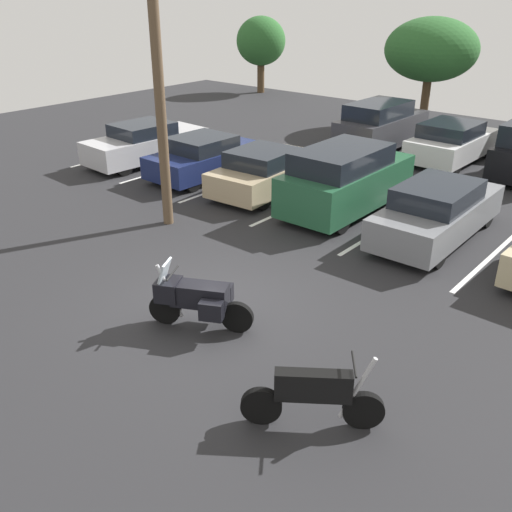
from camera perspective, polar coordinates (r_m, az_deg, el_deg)
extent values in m
cube|color=#262628|center=(11.98, -4.53, -5.05)|extent=(44.00, 44.00, 0.10)
cylinder|color=black|center=(11.29, -9.11, -5.25)|extent=(0.61, 0.40, 0.63)
cylinder|color=black|center=(10.89, -1.90, -6.16)|extent=(0.61, 0.40, 0.63)
cube|color=black|center=(10.86, -5.66, -3.89)|extent=(1.16, 0.88, 0.45)
cylinder|color=#B2B2B7|center=(11.05, -8.67, -3.52)|extent=(0.47, 0.30, 1.10)
cylinder|color=black|center=(10.84, -8.42, -1.72)|extent=(0.32, 0.57, 0.04)
cube|color=black|center=(11.04, -8.79, -3.32)|extent=(0.62, 0.65, 0.40)
cube|color=#B2C1CC|center=(10.87, -9.17, -1.45)|extent=(0.35, 0.46, 0.39)
cube|color=black|center=(10.54, -4.52, -5.50)|extent=(0.50, 0.42, 0.36)
cube|color=black|center=(11.12, -3.48, -3.67)|extent=(0.50, 0.42, 0.36)
cylinder|color=black|center=(8.91, 10.75, -14.99)|extent=(0.58, 0.47, 0.63)
cylinder|color=black|center=(8.84, 0.53, -14.82)|extent=(0.58, 0.47, 0.63)
cube|color=black|center=(8.58, 5.78, -12.84)|extent=(1.06, 0.87, 0.47)
cylinder|color=#B2B2B7|center=(8.64, 10.16, -12.94)|extent=(0.44, 0.35, 1.10)
cylinder|color=black|center=(8.37, 9.83, -10.65)|extent=(0.40, 0.52, 0.04)
cube|color=silver|center=(23.44, -12.94, 10.04)|extent=(0.12, 5.05, 0.01)
cube|color=silver|center=(21.27, -8.09, 8.86)|extent=(0.12, 5.05, 0.01)
cube|color=silver|center=(19.29, -2.23, 7.35)|extent=(0.12, 5.05, 0.01)
cube|color=silver|center=(17.57, 4.81, 5.41)|extent=(0.12, 5.05, 0.01)
cube|color=silver|center=(16.19, 13.16, 2.99)|extent=(0.12, 5.05, 0.01)
cube|color=silver|center=(15.23, 22.75, 0.13)|extent=(0.12, 5.05, 0.01)
cube|color=#B7B7BC|center=(21.93, -10.93, 10.84)|extent=(2.04, 4.76, 0.81)
cube|color=black|center=(21.71, -11.34, 12.38)|extent=(1.76, 2.13, 0.45)
cylinder|color=black|center=(23.52, -8.87, 11.25)|extent=(0.25, 0.66, 0.65)
cylinder|color=black|center=(22.36, -6.37, 10.65)|extent=(0.25, 0.66, 0.65)
cylinder|color=black|center=(21.78, -15.47, 9.48)|extent=(0.25, 0.66, 0.65)
cylinder|color=black|center=(20.53, -13.14, 8.77)|extent=(0.25, 0.66, 0.65)
cube|color=navy|center=(19.93, -5.01, 9.60)|extent=(1.96, 4.26, 0.73)
cube|color=black|center=(19.66, -5.45, 11.19)|extent=(1.78, 1.98, 0.48)
cylinder|color=black|center=(21.54, -3.75, 10.16)|extent=(0.23, 0.65, 0.64)
cylinder|color=black|center=(20.46, -0.43, 9.37)|extent=(0.23, 0.65, 0.64)
cylinder|color=black|center=(19.68, -9.69, 8.35)|extent=(0.23, 0.65, 0.64)
cylinder|color=black|center=(18.50, -6.40, 7.43)|extent=(0.23, 0.65, 0.64)
cube|color=tan|center=(18.37, 1.38, 8.28)|extent=(2.18, 4.55, 0.74)
cube|color=black|center=(17.89, 0.67, 9.87)|extent=(1.86, 2.07, 0.50)
cylinder|color=black|center=(20.08, 1.96, 9.01)|extent=(0.26, 0.64, 0.62)
cylinder|color=black|center=(19.25, 5.97, 8.15)|extent=(0.26, 0.64, 0.62)
cylinder|color=black|center=(17.79, -3.59, 6.76)|extent=(0.26, 0.64, 0.62)
cylinder|color=black|center=(16.85, 0.67, 5.72)|extent=(0.26, 0.64, 0.62)
cube|color=#235638|center=(16.86, 9.11, 7.10)|extent=(1.95, 4.65, 1.13)
cube|color=black|center=(16.31, 8.65, 9.67)|extent=(1.79, 2.96, 0.59)
cylinder|color=black|center=(18.69, 9.39, 7.50)|extent=(0.22, 0.68, 0.68)
cylinder|color=black|center=(17.95, 13.96, 6.32)|extent=(0.22, 0.68, 0.68)
cylinder|color=black|center=(16.19, 3.54, 4.93)|extent=(0.22, 0.68, 0.68)
cylinder|color=black|center=(15.34, 8.55, 3.47)|extent=(0.22, 0.68, 0.68)
cube|color=slate|center=(15.51, 17.77, 3.87)|extent=(1.83, 4.78, 0.80)
cube|color=black|center=(15.13, 17.81, 5.97)|extent=(1.66, 2.36, 0.51)
cylinder|color=black|center=(17.29, 17.48, 5.12)|extent=(0.23, 0.68, 0.68)
cylinder|color=black|center=(16.83, 22.17, 3.84)|extent=(0.23, 0.68, 0.68)
cylinder|color=black|center=(14.51, 12.39, 1.83)|extent=(0.23, 0.68, 0.68)
cylinder|color=black|center=(13.97, 17.82, 0.20)|extent=(0.23, 0.68, 0.68)
cube|color=#38383D|center=(23.89, 12.49, 12.27)|extent=(1.87, 4.59, 1.10)
cube|color=black|center=(23.41, 12.24, 14.15)|extent=(1.70, 2.80, 0.59)
cylinder|color=black|center=(25.67, 12.63, 12.17)|extent=(0.23, 0.67, 0.67)
cylinder|color=black|center=(24.99, 15.75, 11.47)|extent=(0.23, 0.67, 0.67)
cylinder|color=black|center=(23.07, 8.75, 11.00)|extent=(0.23, 0.67, 0.67)
cylinder|color=black|center=(22.31, 12.11, 10.23)|extent=(0.23, 0.67, 0.67)
cube|color=white|center=(22.92, 19.10, 10.49)|extent=(2.00, 4.27, 0.79)
cube|color=black|center=(22.51, 19.02, 11.94)|extent=(1.82, 2.20, 0.50)
cylinder|color=black|center=(24.59, 18.56, 10.83)|extent=(0.23, 0.63, 0.62)
cylinder|color=black|center=(24.02, 22.24, 9.93)|extent=(0.23, 0.63, 0.62)
cylinder|color=black|center=(22.04, 15.46, 9.62)|extent=(0.23, 0.63, 0.62)
cylinder|color=black|center=(21.40, 19.49, 8.62)|extent=(0.23, 0.63, 0.62)
cylinder|color=black|center=(20.93, 22.77, 7.70)|extent=(0.23, 0.62, 0.61)
cylinder|color=brown|center=(15.07, -9.95, 19.22)|extent=(0.27, 0.27, 8.92)
cylinder|color=#4C3823|center=(28.17, 16.57, 14.37)|extent=(0.38, 0.38, 2.08)
ellipsoid|color=#285B28|center=(27.84, 17.22, 19.22)|extent=(4.11, 4.11, 2.74)
cylinder|color=#4C3823|center=(36.50, 0.49, 17.36)|extent=(0.43, 0.43, 1.60)
ellipsoid|color=#285B28|center=(36.25, 0.50, 20.81)|extent=(2.93, 2.93, 2.81)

